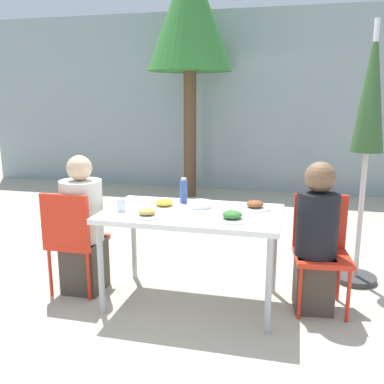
{
  "coord_description": "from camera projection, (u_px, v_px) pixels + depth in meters",
  "views": [
    {
      "loc": [
        0.75,
        -3.04,
        1.58
      ],
      "look_at": [
        0.0,
        0.0,
        0.89
      ],
      "focal_mm": 40.0,
      "sensor_mm": 36.0,
      "label": 1
    }
  ],
  "objects": [
    {
      "name": "person_right",
      "position": [
        316.0,
        240.0,
        3.16
      ],
      "size": [
        0.31,
        0.31,
        1.14
      ],
      "rotation": [
        0.0,
        0.0,
        -3.03
      ],
      "color": "#473D33",
      "rests_on": "ground"
    },
    {
      "name": "plate_2",
      "position": [
        147.0,
        213.0,
        3.09
      ],
      "size": [
        0.23,
        0.23,
        0.06
      ],
      "color": "white",
      "rests_on": "dining_table"
    },
    {
      "name": "bottle",
      "position": [
        184.0,
        191.0,
        3.48
      ],
      "size": [
        0.06,
        0.06,
        0.21
      ],
      "color": "#334C8E",
      "rests_on": "dining_table"
    },
    {
      "name": "drinking_cup",
      "position": [
        121.0,
        205.0,
        3.23
      ],
      "size": [
        0.07,
        0.07,
        0.09
      ],
      "color": "silver",
      "rests_on": "dining_table"
    },
    {
      "name": "chair_right",
      "position": [
        321.0,
        243.0,
        3.25
      ],
      "size": [
        0.44,
        0.44,
        0.86
      ],
      "rotation": [
        0.0,
        0.0,
        -3.03
      ],
      "color": "red",
      "rests_on": "ground"
    },
    {
      "name": "salad_bowl",
      "position": [
        200.0,
        204.0,
        3.36
      ],
      "size": [
        0.18,
        0.18,
        0.05
      ],
      "color": "white",
      "rests_on": "dining_table"
    },
    {
      "name": "chair_left",
      "position": [
        73.0,
        235.0,
        3.44
      ],
      "size": [
        0.4,
        0.4,
        0.86
      ],
      "rotation": [
        0.0,
        0.0,
        -0.0
      ],
      "color": "red",
      "rests_on": "ground"
    },
    {
      "name": "tree_behind_left",
      "position": [
        190.0,
        14.0,
        6.45
      ],
      "size": [
        1.31,
        1.31,
        3.74
      ],
      "color": "brown",
      "rests_on": "ground"
    },
    {
      "name": "plate_1",
      "position": [
        232.0,
        217.0,
        3.0
      ],
      "size": [
        0.26,
        0.26,
        0.07
      ],
      "color": "white",
      "rests_on": "dining_table"
    },
    {
      "name": "ground_plane",
      "position": [
        192.0,
        301.0,
        3.4
      ],
      "size": [
        24.0,
        24.0,
        0.0
      ],
      "primitive_type": "plane",
      "color": "#B2A893"
    },
    {
      "name": "building_facade",
      "position": [
        254.0,
        103.0,
        7.25
      ],
      "size": [
        10.0,
        0.2,
        3.0
      ],
      "color": "#89999E",
      "rests_on": "ground"
    },
    {
      "name": "plate_3",
      "position": [
        255.0,
        206.0,
        3.3
      ],
      "size": [
        0.24,
        0.24,
        0.07
      ],
      "color": "white",
      "rests_on": "dining_table"
    },
    {
      "name": "plate_0",
      "position": [
        164.0,
        204.0,
        3.35
      ],
      "size": [
        0.25,
        0.25,
        0.07
      ],
      "color": "white",
      "rests_on": "dining_table"
    },
    {
      "name": "closed_umbrella",
      "position": [
        370.0,
        107.0,
        3.46
      ],
      "size": [
        0.36,
        0.36,
        2.19
      ],
      "color": "#333333",
      "rests_on": "ground"
    },
    {
      "name": "person_left",
      "position": [
        83.0,
        229.0,
        3.5
      ],
      "size": [
        0.34,
        0.34,
        1.14
      ],
      "rotation": [
        0.0,
        0.0,
        -0.0
      ],
      "color": "#473D33",
      "rests_on": "ground"
    },
    {
      "name": "dining_table",
      "position": [
        192.0,
        219.0,
        3.25
      ],
      "size": [
        1.34,
        0.78,
        0.74
      ],
      "color": "white",
      "rests_on": "ground"
    }
  ]
}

